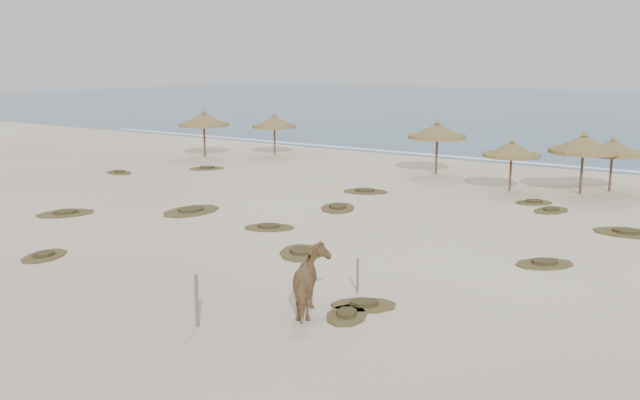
{
  "coord_description": "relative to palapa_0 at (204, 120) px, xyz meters",
  "views": [
    {
      "loc": [
        15.63,
        -17.06,
        6.45
      ],
      "look_at": [
        0.76,
        5.0,
        1.06
      ],
      "focal_mm": 40.0,
      "sensor_mm": 36.0,
      "label": 1
    }
  ],
  "objects": [
    {
      "name": "horse",
      "position": [
        22.29,
        -19.94,
        -1.52
      ],
      "size": [
        1.83,
        2.2,
        1.7
      ],
      "primitive_type": "imported",
      "rotation": [
        0.0,
        0.0,
        3.69
      ],
      "color": "olive",
      "rests_on": "ground"
    },
    {
      "name": "palapa_1",
      "position": [
        3.3,
        3.21,
        -0.23
      ],
      "size": [
        3.8,
        3.8,
        2.77
      ],
      "rotation": [
        0.0,
        0.0,
        -0.36
      ],
      "color": "#503829",
      "rests_on": "ground"
    },
    {
      "name": "scrub_12",
      "position": [
        23.14,
        -19.64,
        -2.32
      ],
      "size": [
        1.49,
        1.81,
        0.16
      ],
      "rotation": [
        0.0,
        0.0,
        1.93
      ],
      "color": "brown",
      "rests_on": "ground"
    },
    {
      "name": "palapa_0",
      "position": [
        0.0,
        0.0,
        0.0
      ],
      "size": [
        4.04,
        4.04,
        3.06
      ],
      "rotation": [
        0.0,
        0.0,
        -0.28
      ],
      "color": "#503829",
      "rests_on": "ground"
    },
    {
      "name": "scrub_11",
      "position": [
        12.07,
        -20.55,
        -2.32
      ],
      "size": [
        1.58,
        2.02,
        0.16
      ],
      "rotation": [
        0.0,
        0.0,
        1.84
      ],
      "color": "brown",
      "rests_on": "ground"
    },
    {
      "name": "scrub_7",
      "position": [
        23.75,
        -4.19,
        -2.32
      ],
      "size": [
        1.69,
        2.11,
        0.16
      ],
      "rotation": [
        0.0,
        0.0,
        1.27
      ],
      "color": "brown",
      "rests_on": "ground"
    },
    {
      "name": "scrub_13",
      "position": [
        15.03,
        -4.9,
        -2.32
      ],
      "size": [
        2.56,
        2.15,
        0.16
      ],
      "rotation": [
        0.0,
        0.0,
        0.4
      ],
      "color": "brown",
      "rests_on": "ground"
    },
    {
      "name": "palapa_2",
      "position": [
        15.52,
        2.05,
        -0.02
      ],
      "size": [
        3.48,
        3.48,
        3.04
      ],
      "rotation": [
        0.0,
        0.0,
        -0.08
      ],
      "color": "#503829",
      "rests_on": "ground"
    },
    {
      "name": "scrub_14",
      "position": [
        23.12,
        -18.75,
        -2.32
      ],
      "size": [
        2.1,
        1.96,
        0.16
      ],
      "rotation": [
        0.0,
        0.0,
        0.64
      ],
      "color": "brown",
      "rests_on": "ground"
    },
    {
      "name": "scrub_2",
      "position": [
        15.73,
        -13.32,
        -2.32
      ],
      "size": [
        2.32,
        2.09,
        0.16
      ],
      "rotation": [
        0.0,
        0.0,
        0.55
      ],
      "color": "brown",
      "rests_on": "ground"
    },
    {
      "name": "scrub_0",
      "position": [
        7.18,
        -16.09,
        -2.32
      ],
      "size": [
        2.47,
        2.79,
        0.16
      ],
      "rotation": [
        0.0,
        0.0,
        1.06
      ],
      "color": "brown",
      "rests_on": "ground"
    },
    {
      "name": "scrub_9",
      "position": [
        18.8,
        -15.54,
        -2.32
      ],
      "size": [
        2.38,
        2.58,
        0.16
      ],
      "rotation": [
        0.0,
        0.0,
        2.17
      ],
      "color": "brown",
      "rests_on": "ground"
    },
    {
      "name": "scrub_5",
      "position": [
        27.25,
        -6.55,
        -2.32
      ],
      "size": [
        2.69,
        1.96,
        0.16
      ],
      "rotation": [
        0.0,
        0.0,
        0.15
      ],
      "color": "brown",
      "rests_on": "ground"
    },
    {
      "name": "fence_post_far",
      "position": [
        22.4,
        -17.88,
        -1.88
      ],
      "size": [
        0.09,
        0.09,
        0.98
      ],
      "primitive_type": "cylinder",
      "rotation": [
        0.0,
        0.0,
        0.39
      ],
      "color": "#706354",
      "rests_on": "ground"
    },
    {
      "name": "scrub_10",
      "position": [
        22.62,
        -2.97,
        -2.32
      ],
      "size": [
        1.99,
        1.96,
        0.16
      ],
      "rotation": [
        0.0,
        0.0,
        0.75
      ],
      "color": "brown",
      "rests_on": "ground"
    },
    {
      "name": "palapa_3",
      "position": [
        20.7,
        -0.67,
        -0.38
      ],
      "size": [
        3.26,
        3.26,
        2.57
      ],
      "rotation": [
        0.0,
        0.0,
        -0.21
      ],
      "color": "#503829",
      "rests_on": "ground"
    },
    {
      "name": "scrub_6",
      "position": [
        3.73,
        -3.85,
        -2.32
      ],
      "size": [
        2.35,
        2.42,
        0.16
      ],
      "rotation": [
        0.0,
        0.0,
        0.86
      ],
      "color": "brown",
      "rests_on": "ground"
    },
    {
      "name": "scrub_1",
      "position": [
        11.19,
        -12.83,
        -2.32
      ],
      "size": [
        1.92,
        2.88,
        0.16
      ],
      "rotation": [
        0.0,
        0.0,
        1.54
      ],
      "color": "brown",
      "rests_on": "ground"
    },
    {
      "name": "ground",
      "position": [
        16.46,
        -17.05,
        -2.38
      ],
      "size": [
        160.0,
        160.0,
        0.0
      ],
      "primitive_type": "plane",
      "color": "beige",
      "rests_on": "ground"
    },
    {
      "name": "scrub_4",
      "position": [
        25.91,
        -12.29,
        -2.32
      ],
      "size": [
        2.21,
        2.24,
        0.16
      ],
      "rotation": [
        0.0,
        0.0,
        0.82
      ],
      "color": "brown",
      "rests_on": "ground"
    },
    {
      "name": "scrub_3",
      "position": [
        15.98,
        -8.85,
        -2.32
      ],
      "size": [
        2.34,
        2.67,
        0.16
      ],
      "rotation": [
        0.0,
        0.0,
        2.05
      ],
      "color": "brown",
      "rests_on": "ground"
    },
    {
      "name": "fence_post_near",
      "position": [
        20.47,
        -22.21,
        -1.72
      ],
      "size": [
        0.1,
        0.1,
        1.31
      ],
      "primitive_type": "cylinder",
      "rotation": [
        0.0,
        0.0,
        -0.05
      ],
      "color": "#706354",
      "rests_on": "ground"
    },
    {
      "name": "palapa_5",
      "position": [
        24.75,
        1.93,
        -0.28
      ],
      "size": [
        3.11,
        3.11,
        2.7
      ],
      "rotation": [
        0.0,
        0.0,
        -0.08
      ],
      "color": "#503829",
      "rests_on": "ground"
    },
    {
      "name": "palapa_4",
      "position": [
        23.75,
        0.45,
        -0.04
      ],
      "size": [
        3.81,
        3.81,
        3.02
      ],
      "rotation": [
        0.0,
        0.0,
        0.21
      ],
      "color": "#503829",
      "rests_on": "ground"
    },
    {
      "name": "scrub_8",
      "position": [
        0.7,
        -7.71,
        -2.32
      ],
      "size": [
        1.97,
        1.48,
        0.16
      ],
      "rotation": [
        0.0,
        0.0,
        2.94
      ],
      "color": "brown",
      "rests_on": "ground"
    },
    {
      "name": "foam_line",
      "position": [
        16.46,
        8.95,
        -2.37
      ],
      "size": [
        70.0,
        0.6,
        0.01
      ],
      "primitive_type": "cube",
      "color": "white",
      "rests_on": "ground"
    }
  ]
}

